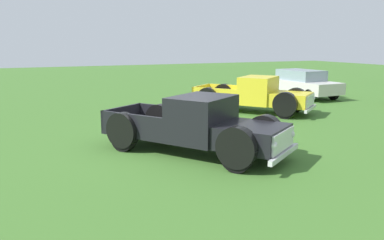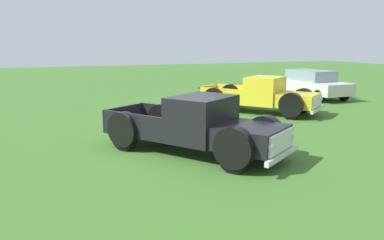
{
  "view_description": "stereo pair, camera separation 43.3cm",
  "coord_description": "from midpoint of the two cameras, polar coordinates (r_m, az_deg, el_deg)",
  "views": [
    {
      "loc": [
        10.23,
        -4.19,
        2.95
      ],
      "look_at": [
        0.83,
        0.04,
        0.9
      ],
      "focal_mm": 36.86,
      "sensor_mm": 36.0,
      "label": 1
    },
    {
      "loc": [
        10.4,
        -3.79,
        2.95
      ],
      "look_at": [
        0.83,
        0.04,
        0.9
      ],
      "focal_mm": 36.86,
      "sensor_mm": 36.0,
      "label": 2
    }
  ],
  "objects": [
    {
      "name": "ground_plane",
      "position": [
        11.44,
        -2.96,
        -3.7
      ],
      "size": [
        80.0,
        80.0,
        0.0
      ],
      "primitive_type": "plane",
      "color": "#3D6B28"
    },
    {
      "name": "pickup_truck_foreground",
      "position": [
        10.34,
        0.54,
        -1.06
      ],
      "size": [
        5.24,
        4.34,
        1.56
      ],
      "color": "black",
      "rests_on": "ground_plane"
    },
    {
      "name": "pickup_truck_behind_left",
      "position": [
        16.82,
        9.01,
        3.51
      ],
      "size": [
        5.01,
        4.41,
        1.52
      ],
      "color": "yellow",
      "rests_on": "ground_plane"
    },
    {
      "name": "sedan_distant_a",
      "position": [
        22.15,
        15.05,
        5.2
      ],
      "size": [
        4.43,
        1.92,
        1.46
      ],
      "color": "silver",
      "rests_on": "ground_plane"
    }
  ]
}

